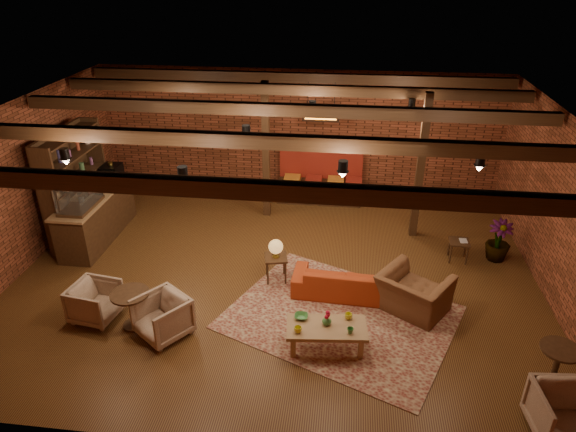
# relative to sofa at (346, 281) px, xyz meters

# --- Properties ---
(floor) EXTENTS (10.00, 10.00, 0.00)m
(floor) POSITION_rel_sofa_xyz_m (-1.36, 0.47, -0.29)
(floor) COLOR #36190D
(floor) RESTS_ON ground
(ceiling) EXTENTS (10.00, 8.00, 0.02)m
(ceiling) POSITION_rel_sofa_xyz_m (-1.36, 0.47, 2.91)
(ceiling) COLOR black
(ceiling) RESTS_ON wall_back
(wall_back) EXTENTS (10.00, 0.02, 3.20)m
(wall_back) POSITION_rel_sofa_xyz_m (-1.36, 4.47, 1.31)
(wall_back) COLOR #5F2E1B
(wall_back) RESTS_ON ground
(wall_front) EXTENTS (10.00, 0.02, 3.20)m
(wall_front) POSITION_rel_sofa_xyz_m (-1.36, -3.53, 1.31)
(wall_front) COLOR #5F2E1B
(wall_front) RESTS_ON ground
(wall_left) EXTENTS (0.02, 8.00, 3.20)m
(wall_left) POSITION_rel_sofa_xyz_m (-6.36, 0.47, 1.31)
(wall_left) COLOR #5F2E1B
(wall_left) RESTS_ON ground
(wall_right) EXTENTS (0.02, 8.00, 3.20)m
(wall_right) POSITION_rel_sofa_xyz_m (3.64, 0.47, 1.31)
(wall_right) COLOR #5F2E1B
(wall_right) RESTS_ON ground
(ceiling_beams) EXTENTS (9.80, 6.40, 0.22)m
(ceiling_beams) POSITION_rel_sofa_xyz_m (-1.36, 0.47, 2.79)
(ceiling_beams) COLOR black
(ceiling_beams) RESTS_ON ceiling
(ceiling_pipe) EXTENTS (9.60, 0.12, 0.12)m
(ceiling_pipe) POSITION_rel_sofa_xyz_m (-1.36, 2.07, 2.56)
(ceiling_pipe) COLOR black
(ceiling_pipe) RESTS_ON ceiling
(post_left) EXTENTS (0.16, 0.16, 3.20)m
(post_left) POSITION_rel_sofa_xyz_m (-1.96, 3.07, 1.31)
(post_left) COLOR black
(post_left) RESTS_ON ground
(post_right) EXTENTS (0.16, 0.16, 3.20)m
(post_right) POSITION_rel_sofa_xyz_m (1.44, 2.47, 1.31)
(post_right) COLOR black
(post_right) RESTS_ON ground
(service_counter) EXTENTS (0.80, 2.50, 1.60)m
(service_counter) POSITION_rel_sofa_xyz_m (-5.46, 1.47, 0.51)
(service_counter) COLOR black
(service_counter) RESTS_ON ground
(plant_counter) EXTENTS (0.35, 0.39, 0.30)m
(plant_counter) POSITION_rel_sofa_xyz_m (-5.36, 1.67, 0.93)
(plant_counter) COLOR #337F33
(plant_counter) RESTS_ON service_counter
(shelving_hutch) EXTENTS (0.52, 2.00, 2.40)m
(shelving_hutch) POSITION_rel_sofa_xyz_m (-5.86, 1.57, 0.91)
(shelving_hutch) COLOR black
(shelving_hutch) RESTS_ON ground
(banquette) EXTENTS (2.10, 0.70, 1.00)m
(banquette) POSITION_rel_sofa_xyz_m (-0.76, 4.02, 0.21)
(banquette) COLOR maroon
(banquette) RESTS_ON ground
(service_sign) EXTENTS (0.86, 0.06, 0.30)m
(service_sign) POSITION_rel_sofa_xyz_m (-0.76, 3.57, 2.06)
(service_sign) COLOR orange
(service_sign) RESTS_ON ceiling
(ceiling_spotlights) EXTENTS (6.40, 4.40, 0.28)m
(ceiling_spotlights) POSITION_rel_sofa_xyz_m (-1.36, 0.47, 2.57)
(ceiling_spotlights) COLOR black
(ceiling_spotlights) RESTS_ON ceiling
(rug) EXTENTS (4.47, 4.02, 0.01)m
(rug) POSITION_rel_sofa_xyz_m (-0.08, -0.72, -0.28)
(rug) COLOR maroon
(rug) RESTS_ON floor
(sofa) EXTENTS (2.00, 0.87, 0.57)m
(sofa) POSITION_rel_sofa_xyz_m (0.00, 0.00, 0.00)
(sofa) COLOR #A23616
(sofa) RESTS_ON floor
(coffee_table) EXTENTS (1.31, 0.74, 0.68)m
(coffee_table) POSITION_rel_sofa_xyz_m (-0.29, -1.51, 0.10)
(coffee_table) COLOR olive
(coffee_table) RESTS_ON floor
(side_table_lamp) EXTENTS (0.50, 0.50, 0.88)m
(side_table_lamp) POSITION_rel_sofa_xyz_m (-1.35, 0.30, 0.38)
(side_table_lamp) COLOR black
(side_table_lamp) RESTS_ON floor
(round_table_left) EXTENTS (0.64, 0.64, 0.66)m
(round_table_left) POSITION_rel_sofa_xyz_m (-3.54, -1.36, 0.16)
(round_table_left) COLOR black
(round_table_left) RESTS_ON floor
(armchair_a) EXTENTS (0.78, 0.81, 0.74)m
(armchair_a) POSITION_rel_sofa_xyz_m (-4.24, -1.23, 0.08)
(armchair_a) COLOR beige
(armchair_a) RESTS_ON floor
(armchair_b) EXTENTS (1.03, 1.02, 0.78)m
(armchair_b) POSITION_rel_sofa_xyz_m (-2.95, -1.51, 0.10)
(armchair_b) COLOR beige
(armchair_b) RESTS_ON floor
(armchair_right) EXTENTS (1.33, 1.23, 0.98)m
(armchair_right) POSITION_rel_sofa_xyz_m (1.17, -0.36, 0.20)
(armchair_right) COLOR brown
(armchair_right) RESTS_ON floor
(side_table_book) EXTENTS (0.42, 0.42, 0.46)m
(side_table_book) POSITION_rel_sofa_xyz_m (2.24, 1.47, 0.12)
(side_table_book) COLOR black
(side_table_book) RESTS_ON floor
(round_table_right) EXTENTS (0.57, 0.57, 0.67)m
(round_table_right) POSITION_rel_sofa_xyz_m (3.04, -1.89, 0.16)
(round_table_right) COLOR black
(round_table_right) RESTS_ON floor
(armchair_far) EXTENTS (0.83, 0.79, 0.79)m
(armchair_far) POSITION_rel_sofa_xyz_m (2.85, -2.82, 0.11)
(armchair_far) COLOR beige
(armchair_far) RESTS_ON floor
(plant_tall) EXTENTS (1.55, 1.55, 2.61)m
(plant_tall) POSITION_rel_sofa_xyz_m (3.04, 1.60, 1.02)
(plant_tall) COLOR #4C7F4C
(plant_tall) RESTS_ON floor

